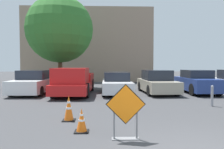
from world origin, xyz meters
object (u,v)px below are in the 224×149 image
(traffic_cone_second, at_px, (69,108))
(parked_car_second, at_px, (117,84))
(pickup_truck, at_px, (74,83))
(traffic_cone_nearest, at_px, (82,121))
(parked_car_nearest, at_px, (34,83))
(parked_car_third, at_px, (157,83))
(road_closed_sign, at_px, (126,110))
(parked_car_fourth, at_px, (197,82))
(bollard_nearest, at_px, (212,95))

(traffic_cone_second, height_order, parked_car_second, parked_car_second)
(pickup_truck, bearing_deg, traffic_cone_nearest, 100.96)
(parked_car_nearest, bearing_deg, parked_car_third, -178.64)
(parked_car_nearest, bearing_deg, road_closed_sign, 121.62)
(road_closed_sign, distance_m, traffic_cone_second, 2.51)
(traffic_cone_nearest, bearing_deg, parked_car_second, 80.03)
(parked_car_third, bearing_deg, parked_car_second, -0.02)
(parked_car_third, distance_m, parked_car_fourth, 2.60)
(road_closed_sign, relative_size, parked_car_nearest, 0.31)
(parked_car_second, distance_m, parked_car_third, 2.60)
(traffic_cone_second, bearing_deg, parked_car_third, 56.25)
(parked_car_second, xyz_separation_m, parked_car_third, (2.60, 0.10, 0.04))
(traffic_cone_second, distance_m, pickup_truck, 6.19)
(parked_car_fourth, height_order, bollard_nearest, parked_car_fourth)
(road_closed_sign, bearing_deg, traffic_cone_nearest, 149.94)
(pickup_truck, distance_m, parked_car_fourth, 7.84)
(traffic_cone_nearest, bearing_deg, parked_car_fourth, 50.59)
(parked_car_fourth, bearing_deg, parked_car_third, 1.61)
(parked_car_nearest, bearing_deg, bollard_nearest, 155.29)
(pickup_truck, bearing_deg, parked_car_second, -167.05)
(parked_car_second, bearing_deg, parked_car_third, -177.29)
(road_closed_sign, height_order, parked_car_second, parked_car_second)
(bollard_nearest, bearing_deg, traffic_cone_second, -158.88)
(parked_car_second, xyz_separation_m, parked_car_fourth, (5.20, 0.13, 0.07))
(traffic_cone_nearest, xyz_separation_m, parked_car_second, (1.39, 7.89, 0.32))
(road_closed_sign, distance_m, parked_car_fourth, 10.25)
(bollard_nearest, bearing_deg, pickup_truck, 149.21)
(traffic_cone_nearest, bearing_deg, traffic_cone_second, 113.67)
(parked_car_second, bearing_deg, road_closed_sign, 88.70)
(road_closed_sign, relative_size, traffic_cone_nearest, 2.11)
(traffic_cone_second, height_order, parked_car_third, parked_car_third)
(parked_car_third, bearing_deg, traffic_cone_second, 54.04)
(parked_car_nearest, distance_m, bollard_nearest, 10.23)
(pickup_truck, bearing_deg, parked_car_nearest, -14.57)
(traffic_cone_nearest, distance_m, bollard_nearest, 6.34)
(road_closed_sign, height_order, parked_car_third, parked_car_third)
(traffic_cone_nearest, xyz_separation_m, parked_car_third, (3.99, 7.99, 0.37))
(parked_car_second, relative_size, parked_car_third, 1.03)
(traffic_cone_second, relative_size, parked_car_second, 0.19)
(parked_car_fourth, bearing_deg, parked_car_second, 2.37)
(pickup_truck, bearing_deg, road_closed_sign, 107.81)
(traffic_cone_nearest, relative_size, parked_car_second, 0.15)
(parked_car_nearest, height_order, bollard_nearest, parked_car_nearest)
(traffic_cone_nearest, xyz_separation_m, traffic_cone_second, (-0.54, 1.22, 0.09))
(traffic_cone_second, height_order, pickup_truck, pickup_truck)
(road_closed_sign, relative_size, traffic_cone_second, 1.64)
(pickup_truck, height_order, parked_car_fourth, pickup_truck)
(parked_car_fourth, xyz_separation_m, bollard_nearest, (-1.29, -4.55, -0.22))
(parked_car_second, distance_m, parked_car_fourth, 5.21)
(traffic_cone_nearest, height_order, parked_car_fourth, parked_car_fourth)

